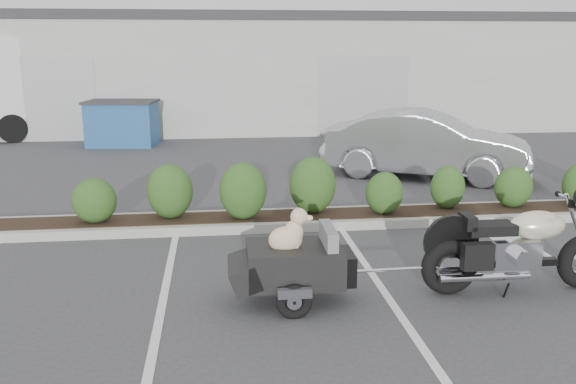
{
  "coord_description": "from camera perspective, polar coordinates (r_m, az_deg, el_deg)",
  "views": [
    {
      "loc": [
        -0.81,
        -7.67,
        3.0
      ],
      "look_at": [
        0.27,
        1.43,
        0.75
      ],
      "focal_mm": 38.0,
      "sensor_mm": 36.0,
      "label": 1
    }
  ],
  "objects": [
    {
      "name": "ground",
      "position": [
        8.27,
        -0.69,
        -7.46
      ],
      "size": [
        90.0,
        90.0,
        0.0
      ],
      "primitive_type": "plane",
      "color": "#38383A",
      "rests_on": "ground"
    },
    {
      "name": "dumpster",
      "position": [
        18.95,
        -15.24,
        6.27
      ],
      "size": [
        2.2,
        1.64,
        1.34
      ],
      "rotation": [
        0.0,
        0.0,
        -0.13
      ],
      "color": "navy",
      "rests_on": "ground"
    },
    {
      "name": "sedan",
      "position": [
        14.24,
        12.77,
        4.38
      ],
      "size": [
        4.82,
        3.5,
        1.51
      ],
      "primitive_type": "imported",
      "rotation": [
        0.0,
        0.0,
        1.1
      ],
      "color": "#AEAFB6",
      "rests_on": "ground"
    },
    {
      "name": "pet_trailer",
      "position": [
        7.19,
        0.46,
        -6.61
      ],
      "size": [
        1.95,
        1.08,
        1.17
      ],
      "rotation": [
        0.0,
        0.0,
        -0.01
      ],
      "color": "black",
      "rests_on": "ground"
    },
    {
      "name": "planter_kerb",
      "position": [
        10.45,
        3.48,
        -2.49
      ],
      "size": [
        12.0,
        1.0,
        0.15
      ],
      "primitive_type": "cube",
      "color": "#9E9E93",
      "rests_on": "ground"
    },
    {
      "name": "motorcycle",
      "position": [
        7.97,
        20.86,
        -4.94
      ],
      "size": [
        2.45,
        0.82,
        1.41
      ],
      "rotation": [
        0.0,
        0.0,
        -0.01
      ],
      "color": "black",
      "rests_on": "ground"
    },
    {
      "name": "delivery_truck",
      "position": [
        21.68,
        -24.65,
        8.58
      ],
      "size": [
        7.1,
        4.83,
        3.12
      ],
      "rotation": [
        0.0,
        0.0,
        0.44
      ],
      "color": "silver",
      "rests_on": "ground"
    },
    {
      "name": "building",
      "position": [
        24.7,
        -4.98,
        11.4
      ],
      "size": [
        26.0,
        10.0,
        4.0
      ],
      "primitive_type": "cube",
      "color": "#9EA099",
      "rests_on": "ground"
    }
  ]
}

